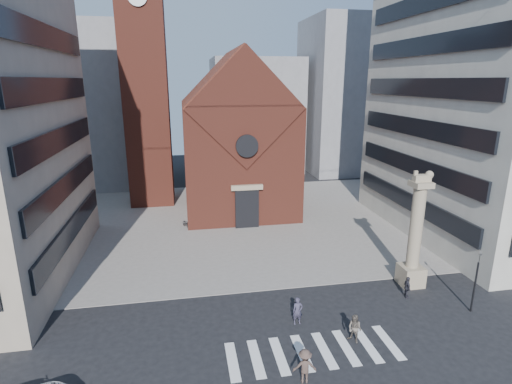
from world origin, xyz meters
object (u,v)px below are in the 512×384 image
pedestrian_0 (298,311)px  pedestrian_1 (355,329)px  pedestrian_2 (407,287)px  traffic_light (476,280)px  lion_column (415,241)px  scooter_0 (186,224)px

pedestrian_0 → pedestrian_1: (2.74, -2.32, -0.03)m
pedestrian_0 → pedestrian_2: size_ratio=1.13×
traffic_light → lion_column: bearing=116.5°
traffic_light → pedestrian_0: size_ratio=2.44×
pedestrian_2 → pedestrian_1: bearing=133.3°
pedestrian_2 → scooter_0: (-14.91, 16.53, -0.30)m
scooter_0 → pedestrian_2: bearing=-71.3°
traffic_light → pedestrian_2: bearing=144.0°
pedestrian_1 → pedestrian_2: (5.62, 3.94, -0.07)m
lion_column → pedestrian_2: bearing=-127.2°
traffic_light → pedestrian_2: traffic_light is taller
pedestrian_0 → pedestrian_2: pedestrian_0 is taller
pedestrian_0 → scooter_0: pedestrian_0 is taller
lion_column → pedestrian_0: bearing=-161.2°
pedestrian_2 → lion_column: bearing=-28.9°
pedestrian_0 → pedestrian_1: 3.59m
traffic_light → pedestrian_2: 4.28m
pedestrian_0 → pedestrian_2: bearing=8.5°
lion_column → traffic_light: (1.99, -4.00, -1.17)m
pedestrian_2 → pedestrian_0: bearing=109.2°
pedestrian_0 → scooter_0: 19.31m
traffic_light → scooter_0: 26.26m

